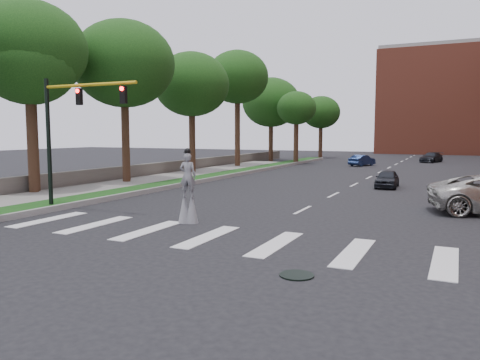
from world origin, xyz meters
TOP-DOWN VIEW (x-y plane):
  - ground_plane at (0.00, 0.00)m, footprint 160.00×160.00m
  - grass_median at (-11.50, 20.00)m, footprint 2.00×60.00m
  - median_curb at (-10.45, 20.00)m, footprint 0.20×60.00m
  - sidewalk_left at (-14.50, 10.00)m, footprint 4.00×60.00m
  - stone_wall at (-17.00, 22.00)m, footprint 0.50×56.00m
  - manhole at (3.00, -2.00)m, footprint 0.90×0.90m
  - building_backdrop at (6.00, 78.00)m, footprint 26.00×14.00m
  - traffic_signal at (-9.78, 3.00)m, footprint 5.30×0.23m
  - stilt_performer at (-3.28, 2.93)m, footprint 0.83×0.60m
  - car_near at (2.33, 19.28)m, footprint 1.55×3.55m
  - car_mid at (-3.11, 39.51)m, footprint 2.51×3.95m
  - car_far at (3.51, 49.53)m, footprint 2.93×4.59m
  - tree_1 at (-16.48, 6.89)m, footprint 6.66×6.66m
  - tree_2 at (-15.04, 13.66)m, footprint 7.18×7.18m
  - tree_3 at (-15.06, 22.91)m, footprint 6.67×6.67m
  - tree_4 at (-14.72, 31.61)m, footprint 6.52×6.52m
  - tree_5 at (-15.35, 42.91)m, footprint 7.37×7.37m
  - tree_6 at (-10.77, 39.30)m, footprint 4.56×4.56m
  - tree_7 at (-11.70, 53.33)m, footprint 5.48×5.48m
  - tree_8 at (-16.13, 6.47)m, footprint 5.49×5.49m

SIDE VIEW (x-z plane):
  - ground_plane at x=0.00m, z-range 0.00..0.00m
  - manhole at x=3.00m, z-range 0.00..0.04m
  - sidewalk_left at x=-14.50m, z-range 0.00..0.18m
  - grass_median at x=-11.50m, z-range 0.00..0.25m
  - median_curb at x=-10.45m, z-range 0.00..0.28m
  - stone_wall at x=-17.00m, z-range 0.00..1.10m
  - car_near at x=2.33m, z-range 0.00..1.19m
  - car_mid at x=-3.11m, z-range 0.00..1.23m
  - car_far at x=3.51m, z-range 0.00..1.24m
  - stilt_performer at x=-3.28m, z-range -0.29..2.78m
  - traffic_signal at x=-9.78m, z-range 1.05..7.25m
  - tree_6 at x=-10.77m, z-range 2.23..10.72m
  - tree_7 at x=-11.70m, z-range 2.10..11.05m
  - tree_5 at x=-15.35m, z-range 2.17..12.83m
  - tree_8 at x=-16.13m, z-range 2.58..12.54m
  - tree_3 at x=-15.06m, z-range 2.52..13.29m
  - tree_2 at x=-15.04m, z-range 2.70..14.26m
  - tree_1 at x=-16.48m, z-range 2.82..14.21m
  - building_backdrop at x=6.00m, z-range 0.00..18.00m
  - tree_4 at x=-14.72m, z-range 3.30..15.55m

